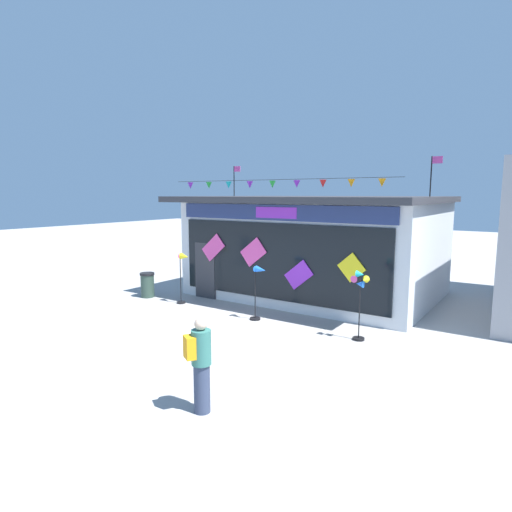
{
  "coord_description": "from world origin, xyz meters",
  "views": [
    {
      "loc": [
        7.57,
        -8.2,
        3.72
      ],
      "look_at": [
        -0.07,
        3.0,
        1.77
      ],
      "focal_mm": 30.26,
      "sensor_mm": 36.0,
      "label": 1
    }
  ],
  "objects_px": {
    "wind_spinner_left": "(259,285)",
    "trash_bin": "(147,285)",
    "wind_spinner_center_left": "(360,291)",
    "wind_spinner_far_left": "(184,267)",
    "person_near_camera": "(200,363)",
    "kite_shop_building": "(317,245)"
  },
  "relations": [
    {
      "from": "kite_shop_building",
      "to": "wind_spinner_left",
      "type": "height_order",
      "value": "kite_shop_building"
    },
    {
      "from": "wind_spinner_far_left",
      "to": "person_near_camera",
      "type": "bearing_deg",
      "value": -44.17
    },
    {
      "from": "wind_spinner_far_left",
      "to": "wind_spinner_center_left",
      "type": "height_order",
      "value": "wind_spinner_center_left"
    },
    {
      "from": "person_near_camera",
      "to": "trash_bin",
      "type": "relative_size",
      "value": 1.87
    },
    {
      "from": "kite_shop_building",
      "to": "person_near_camera",
      "type": "height_order",
      "value": "kite_shop_building"
    },
    {
      "from": "kite_shop_building",
      "to": "wind_spinner_center_left",
      "type": "xyz_separation_m",
      "value": [
        3.28,
        -4.18,
        -0.55
      ]
    },
    {
      "from": "wind_spinner_far_left",
      "to": "kite_shop_building",
      "type": "bearing_deg",
      "value": 53.05
    },
    {
      "from": "wind_spinner_left",
      "to": "trash_bin",
      "type": "relative_size",
      "value": 1.82
    },
    {
      "from": "wind_spinner_far_left",
      "to": "wind_spinner_center_left",
      "type": "bearing_deg",
      "value": -1.77
    },
    {
      "from": "kite_shop_building",
      "to": "person_near_camera",
      "type": "xyz_separation_m",
      "value": [
        2.41,
        -9.24,
        -0.95
      ]
    },
    {
      "from": "wind_spinner_center_left",
      "to": "trash_bin",
      "type": "xyz_separation_m",
      "value": [
        -8.08,
        0.17,
        -0.84
      ]
    },
    {
      "from": "wind_spinner_center_left",
      "to": "person_near_camera",
      "type": "bearing_deg",
      "value": -99.75
    },
    {
      "from": "person_near_camera",
      "to": "wind_spinner_far_left",
      "type": "bearing_deg",
      "value": -12.72
    },
    {
      "from": "wind_spinner_center_left",
      "to": "wind_spinner_far_left",
      "type": "bearing_deg",
      "value": 178.23
    },
    {
      "from": "wind_spinner_far_left",
      "to": "person_near_camera",
      "type": "height_order",
      "value": "wind_spinner_far_left"
    },
    {
      "from": "wind_spinner_left",
      "to": "trash_bin",
      "type": "xyz_separation_m",
      "value": [
        -4.99,
        0.16,
        -0.63
      ]
    },
    {
      "from": "person_near_camera",
      "to": "trash_bin",
      "type": "xyz_separation_m",
      "value": [
        -7.21,
        5.23,
        -0.43
      ]
    },
    {
      "from": "wind_spinner_far_left",
      "to": "person_near_camera",
      "type": "xyz_separation_m",
      "value": [
        5.41,
        -5.25,
        -0.4
      ]
    },
    {
      "from": "kite_shop_building",
      "to": "trash_bin",
      "type": "xyz_separation_m",
      "value": [
        -4.8,
        -4.01,
        -1.39
      ]
    },
    {
      "from": "wind_spinner_center_left",
      "to": "person_near_camera",
      "type": "height_order",
      "value": "wind_spinner_center_left"
    },
    {
      "from": "wind_spinner_far_left",
      "to": "trash_bin",
      "type": "relative_size",
      "value": 1.95
    },
    {
      "from": "wind_spinner_far_left",
      "to": "wind_spinner_center_left",
      "type": "distance_m",
      "value": 6.28
    }
  ]
}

